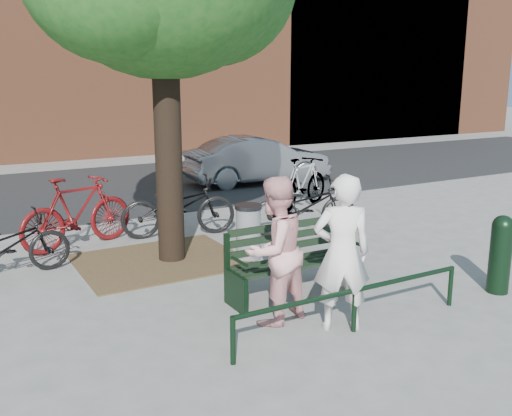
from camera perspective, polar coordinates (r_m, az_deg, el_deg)
ground at (r=7.42m, az=3.80°, el=-8.77°), size 90.00×90.00×0.00m
dirt_pit at (r=8.86m, az=-9.60°, el=-5.22°), size 2.40×2.00×0.02m
road at (r=15.00m, az=-14.36°, el=2.00°), size 40.00×7.00×0.01m
park_bench at (r=7.32m, az=3.51°, el=-5.09°), size 1.74×0.54×0.97m
guard_railing at (r=6.38m, az=9.85°, el=-8.75°), size 3.06×0.06×0.51m
person_left at (r=6.29m, az=8.59°, el=-4.47°), size 0.76×0.65×1.75m
person_right at (r=6.41m, az=1.86°, el=-4.28°), size 0.96×0.83×1.69m
bollard at (r=8.01m, az=23.27°, el=-4.02°), size 0.28×0.28×1.03m
litter_bin at (r=8.74m, az=-0.77°, el=-2.38°), size 0.42×0.42×0.86m
bicycle_a at (r=8.65m, az=-23.71°, el=-3.49°), size 1.81×0.82×0.92m
bicycle_b at (r=9.75m, az=-17.44°, el=-0.39°), size 2.06×1.10×1.19m
bicycle_c at (r=10.09m, az=-7.75°, el=0.13°), size 2.12×1.13×1.06m
bicycle_d at (r=12.19m, az=4.65°, el=2.52°), size 1.89×1.19×1.10m
bicycle_e at (r=10.17m, az=4.89°, el=0.20°), size 2.05×1.17×1.02m
parked_car at (r=15.07m, az=0.17°, el=4.82°), size 3.87×1.60×1.24m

